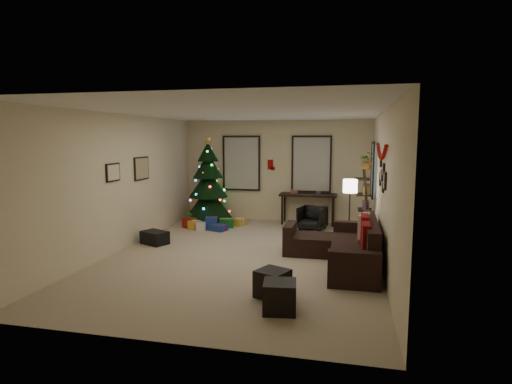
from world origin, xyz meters
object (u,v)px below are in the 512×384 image
at_px(christmas_tree, 208,187).
at_px(desk_chair, 312,218).
at_px(desk, 308,197).
at_px(bookshelf, 366,205).
at_px(sofa, 344,248).

relative_size(christmas_tree, desk_chair, 4.03).
bearing_deg(desk_chair, desk, 120.23).
bearing_deg(bookshelf, christmas_tree, 167.25).
distance_m(desk_chair, bookshelf, 1.46).
xyz_separation_m(desk, desk_chair, (0.17, -0.65, -0.41)).
distance_m(desk, bookshelf, 1.90).
bearing_deg(sofa, christmas_tree, 140.69).
bearing_deg(desk_chair, christmas_tree, -170.18).
bearing_deg(bookshelf, desk, 137.57).
xyz_separation_m(sofa, desk, (-0.97, 3.29, 0.43)).
relative_size(sofa, desk, 1.68).
bearing_deg(christmas_tree, desk, 8.24).
distance_m(christmas_tree, desk_chair, 2.86).
bearing_deg(desk, desk_chair, -75.26).
bearing_deg(desk, christmas_tree, -171.76).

